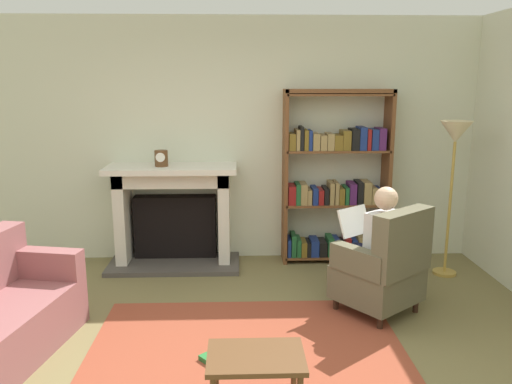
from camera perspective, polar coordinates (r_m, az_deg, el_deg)
ground at (r=3.77m, az=-0.93°, el=-19.87°), size 14.00×14.00×0.00m
back_wall at (r=5.78m, az=-1.47°, el=5.76°), size 5.60×0.10×2.70m
area_rug at (r=4.03m, az=-1.01°, el=-17.52°), size 2.40×1.80×0.01m
fireplace at (r=5.72m, az=-9.14°, el=-2.22°), size 1.43×0.64×1.12m
mantel_clock at (r=5.51m, az=-10.53°, el=3.72°), size 0.14×0.14×0.17m
bookshelf at (r=5.74m, az=8.92°, el=1.12°), size 1.17×0.32×1.92m
armchair_reading at (r=4.60m, az=14.10°, el=-8.23°), size 0.89×0.88×0.97m
seated_reader at (r=4.60m, az=13.05°, el=-5.57°), size 0.57×0.59×1.14m
side_table at (r=3.10m, az=-0.01°, el=-18.95°), size 0.56×0.39×0.48m
scattered_books at (r=3.94m, az=-0.53°, el=-17.87°), size 0.75×0.37×0.04m
floor_lamp at (r=5.54m, az=21.31°, el=4.84°), size 0.32×0.32×1.62m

